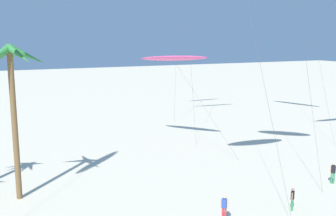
# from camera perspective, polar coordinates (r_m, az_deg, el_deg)

# --- Properties ---
(palm_tree_2) EXTENTS (4.29, 4.73, 10.94)m
(palm_tree_2) POSITION_cam_1_polar(r_m,az_deg,el_deg) (28.77, -21.65, 4.17)
(palm_tree_2) COLOR brown
(palm_tree_2) RESTS_ON ground
(flying_kite_7) EXTENTS (6.05, 11.31, 9.80)m
(flying_kite_7) POSITION_cam_1_polar(r_m,az_deg,el_deg) (41.14, 0.72, 7.23)
(flying_kite_7) COLOR #EA5193
(flying_kite_7) RESTS_ON ground
(person_foreground_walker) EXTENTS (0.40, 0.38, 1.74)m
(person_foreground_walker) POSITION_cam_1_polar(r_m,az_deg,el_deg) (33.83, 22.78, -8.54)
(person_foreground_walker) COLOR #338E56
(person_foreground_walker) RESTS_ON ground
(person_near_left) EXTENTS (0.42, 0.35, 1.57)m
(person_near_left) POSITION_cam_1_polar(r_m,az_deg,el_deg) (27.95, 17.57, -12.34)
(person_near_left) COLOR #338E56
(person_near_left) RESTS_ON ground
(person_near_right) EXTENTS (0.37, 0.40, 1.75)m
(person_near_right) POSITION_cam_1_polar(r_m,az_deg,el_deg) (25.43, 8.14, -14.01)
(person_near_right) COLOR red
(person_near_right) RESTS_ON ground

